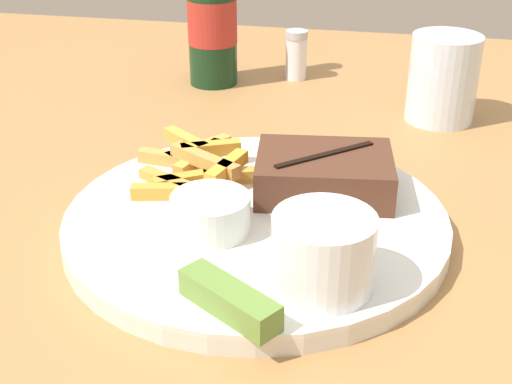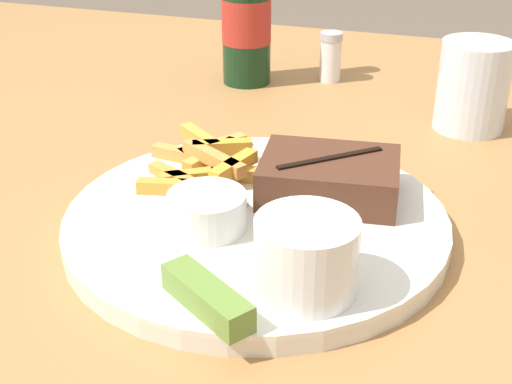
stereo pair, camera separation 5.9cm
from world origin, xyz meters
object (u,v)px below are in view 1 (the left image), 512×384
object	(u,v)px
dinner_plate	(256,222)
fork_utensil	(174,187)
beer_bottle	(212,18)
salt_shaker	(296,55)
dipping_sauce_cup	(211,212)
coleslaw_cup	(324,248)
steak_portion	(324,174)
pickle_spear	(229,300)
drinking_glass	(443,78)

from	to	relation	value
dinner_plate	fork_utensil	xyz separation A→B (m)	(-0.08, 0.03, 0.01)
beer_bottle	salt_shaker	distance (m)	0.12
dipping_sauce_cup	beer_bottle	distance (m)	0.42
coleslaw_cup	beer_bottle	xyz separation A→B (m)	(-0.20, 0.46, 0.04)
steak_portion	dipping_sauce_cup	world-z (taller)	steak_portion
pickle_spear	salt_shaker	world-z (taller)	salt_shaker
drinking_glass	beer_bottle	bearing A→B (deg)	165.61
pickle_spear	drinking_glass	xyz separation A→B (m)	(0.15, 0.43, 0.02)
steak_portion	beer_bottle	bearing A→B (deg)	119.89
pickle_spear	drinking_glass	size ratio (longest dim) A/B	0.79
coleslaw_cup	fork_utensil	distance (m)	0.19
drinking_glass	salt_shaker	world-z (taller)	drinking_glass
steak_portion	dinner_plate	bearing A→B (deg)	-135.61
coleslaw_cup	beer_bottle	distance (m)	0.50
dinner_plate	salt_shaker	bearing A→B (deg)	93.82
coleslaw_cup	pickle_spear	world-z (taller)	coleslaw_cup
steak_portion	fork_utensil	bearing A→B (deg)	-171.03
drinking_glass	coleslaw_cup	bearing A→B (deg)	-103.38
steak_portion	salt_shaker	distance (m)	0.36
coleslaw_cup	pickle_spear	xyz separation A→B (m)	(-0.06, -0.04, -0.02)
steak_portion	coleslaw_cup	bearing A→B (deg)	-83.82
dinner_plate	steak_portion	bearing A→B (deg)	44.39
salt_shaker	coleslaw_cup	bearing A→B (deg)	-79.37
coleslaw_cup	salt_shaker	bearing A→B (deg)	100.63
dipping_sauce_cup	beer_bottle	xyz separation A→B (m)	(-0.10, 0.40, 0.05)
beer_bottle	drinking_glass	size ratio (longest dim) A/B	2.42
coleslaw_cup	steak_portion	bearing A→B (deg)	96.18
steak_portion	fork_utensil	size ratio (longest dim) A/B	0.98
coleslaw_cup	dipping_sauce_cup	size ratio (longest dim) A/B	1.14
fork_utensil	beer_bottle	world-z (taller)	beer_bottle
dinner_plate	fork_utensil	world-z (taller)	fork_utensil
dinner_plate	pickle_spear	xyz separation A→B (m)	(0.01, -0.14, 0.02)
pickle_spear	dipping_sauce_cup	bearing A→B (deg)	111.18
dinner_plate	pickle_spear	size ratio (longest dim) A/B	4.10
fork_utensil	pickle_spear	bearing A→B (deg)	-41.58
steak_portion	dipping_sauce_cup	bearing A→B (deg)	-133.49
steak_portion	salt_shaker	bearing A→B (deg)	102.39
steak_portion	beer_bottle	size ratio (longest dim) A/B	0.53
dinner_plate	salt_shaker	distance (m)	0.40
pickle_spear	coleslaw_cup	bearing A→B (deg)	36.41
dinner_plate	dipping_sauce_cup	xyz separation A→B (m)	(-0.03, -0.04, 0.03)
dinner_plate	steak_portion	world-z (taller)	steak_portion
steak_portion	pickle_spear	distance (m)	0.19
steak_portion	pickle_spear	xyz separation A→B (m)	(-0.04, -0.18, -0.01)
dinner_plate	fork_utensil	size ratio (longest dim) A/B	2.47
salt_shaker	beer_bottle	bearing A→B (deg)	-159.67
dipping_sauce_cup	salt_shaker	distance (m)	0.44
steak_portion	drinking_glass	xyz separation A→B (m)	(0.11, 0.24, 0.01)
beer_bottle	drinking_glass	bearing A→B (deg)	-14.39
drinking_glass	steak_portion	bearing A→B (deg)	-113.88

